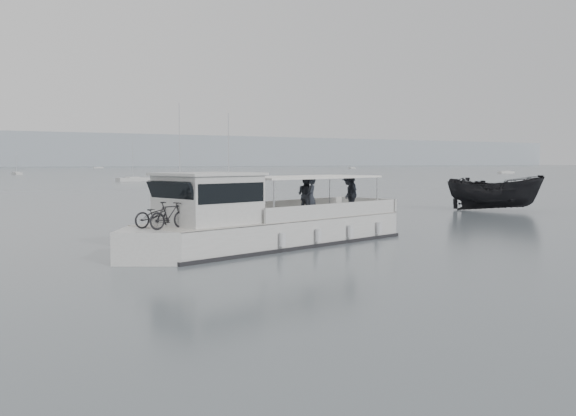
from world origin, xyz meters
TOP-DOWN VIEW (x-y plane):
  - ground at (0.00, 0.00)m, footprint 1400.00×1400.00m
  - tour_boat at (3.54, 1.25)m, footprint 14.62×6.57m
  - dark_motorboat at (28.54, 10.19)m, footprint 6.53×6.82m

SIDE VIEW (x-z plane):
  - ground at x=0.00m, z-range 0.00..0.00m
  - tour_boat at x=3.54m, z-range -2.06..4.07m
  - dark_motorboat at x=28.54m, z-range 0.00..2.65m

